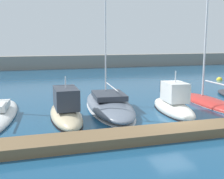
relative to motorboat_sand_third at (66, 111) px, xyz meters
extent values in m
plane|color=navy|center=(6.28, -3.36, -0.59)|extent=(120.00, 120.00, 0.00)
cube|color=brown|center=(6.28, -5.16, -0.33)|extent=(36.64, 1.90, 0.52)
cube|color=gray|center=(6.28, 35.17, 0.61)|extent=(108.00, 2.55, 2.40)
ellipsoid|color=beige|center=(0.00, 0.04, -0.31)|extent=(2.01, 6.82, 1.19)
ellipsoid|color=black|center=(0.00, 0.04, -0.57)|extent=(2.03, 6.89, 0.12)
cube|color=#333842|center=(0.00, -0.27, 0.97)|extent=(1.48, 2.64, 1.36)
cube|color=black|center=(0.00, 1.06, 1.18)|extent=(1.33, 0.66, 0.76)
cylinder|color=silver|center=(0.00, -0.27, 2.03)|extent=(0.08, 0.08, 0.76)
ellipsoid|color=slate|center=(3.63, 2.12, -0.24)|extent=(4.01, 10.72, 1.10)
ellipsoid|color=silver|center=(3.63, 2.12, -0.57)|extent=(4.05, 10.82, 0.12)
cylinder|color=silver|center=(3.53, 0.89, 1.37)|extent=(0.40, 4.13, 0.08)
cube|color=#333842|center=(3.63, 2.08, 0.50)|extent=(2.57, 3.38, 0.39)
ellipsoid|color=silver|center=(7.92, -0.37, -0.30)|extent=(2.32, 6.15, 1.25)
ellipsoid|color=black|center=(7.92, -0.37, -0.57)|extent=(2.34, 6.21, 0.12)
cube|color=silver|center=(7.91, -0.57, 1.03)|extent=(1.59, 2.19, 1.41)
cube|color=black|center=(7.99, 0.51, 1.24)|extent=(1.34, 0.62, 0.79)
cylinder|color=silver|center=(7.91, -0.57, 2.15)|extent=(0.08, 0.08, 0.84)
ellipsoid|color=#B72D28|center=(12.18, 1.27, -0.50)|extent=(2.24, 8.30, 0.99)
ellipsoid|color=silver|center=(12.18, 1.27, -0.57)|extent=(2.26, 8.38, 0.12)
cylinder|color=silver|center=(12.19, 2.31, 7.55)|extent=(0.16, 0.16, 15.12)
cylinder|color=silver|center=(12.17, 0.63, 1.33)|extent=(0.13, 2.60, 0.11)
sphere|color=yellow|center=(22.32, 13.54, -0.59)|extent=(0.79, 0.79, 0.79)
camera|label=1|loc=(-2.34, -19.12, 4.84)|focal=46.18mm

